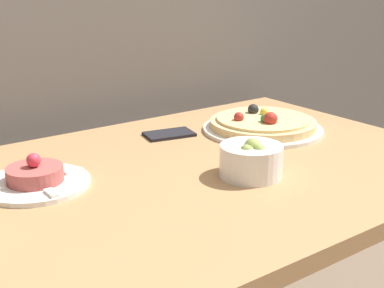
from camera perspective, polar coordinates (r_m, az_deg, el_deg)
name	(u,v)px	position (r m, az deg, el deg)	size (l,w,h in m)	color
dining_table	(190,218)	(1.19, -0.22, -7.87)	(1.20, 0.80, 0.80)	#AD7F51
pizza_plate	(263,125)	(1.42, 7.56, 2.07)	(0.32, 0.32, 0.07)	white
tartare_plate	(35,179)	(1.10, -16.37, -3.58)	(0.21, 0.21, 0.07)	white
small_bowl	(251,160)	(1.10, 6.32, -1.68)	(0.13, 0.13, 0.08)	white
napkin	(169,134)	(1.38, -2.45, 1.06)	(0.14, 0.10, 0.01)	black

